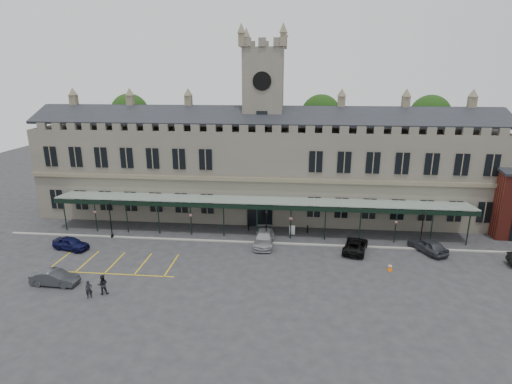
# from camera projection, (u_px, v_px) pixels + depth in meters

# --- Properties ---
(ground) EXTENTS (140.00, 140.00, 0.00)m
(ground) POSITION_uv_depth(u_px,v_px,m) (250.00, 264.00, 40.95)
(ground) COLOR #29292B
(station_building) EXTENTS (60.00, 10.36, 17.30)m
(station_building) POSITION_uv_depth(u_px,v_px,m) (263.00, 169.00, 54.35)
(station_building) COLOR #5C574C
(station_building) RESTS_ON ground
(clock_tower) EXTENTS (5.60, 5.60, 24.80)m
(clock_tower) POSITION_uv_depth(u_px,v_px,m) (263.00, 119.00, 52.58)
(clock_tower) COLOR #5C574C
(clock_tower) RESTS_ON ground
(canopy) EXTENTS (50.00, 4.10, 4.30)m
(canopy) POSITION_uv_depth(u_px,v_px,m) (257.00, 218.00, 47.41)
(canopy) COLOR #8C9E93
(canopy) RESTS_ON ground
(kerb) EXTENTS (60.00, 0.40, 0.12)m
(kerb) POSITION_uv_depth(u_px,v_px,m) (256.00, 242.00, 46.19)
(kerb) COLOR gray
(kerb) RESTS_ON ground
(parking_markings) EXTENTS (16.00, 6.00, 0.01)m
(parking_markings) POSITION_uv_depth(u_px,v_px,m) (113.00, 265.00, 40.83)
(parking_markings) COLOR gold
(parking_markings) RESTS_ON ground
(tree_behind_left) EXTENTS (6.00, 6.00, 16.00)m
(tree_behind_left) POSITION_uv_depth(u_px,v_px,m) (130.00, 114.00, 63.33)
(tree_behind_left) COLOR #332314
(tree_behind_left) RESTS_ON ground
(tree_behind_mid) EXTENTS (6.00, 6.00, 16.00)m
(tree_behind_mid) POSITION_uv_depth(u_px,v_px,m) (321.00, 116.00, 60.51)
(tree_behind_mid) COLOR #332314
(tree_behind_mid) RESTS_ON ground
(tree_behind_right) EXTENTS (6.00, 6.00, 16.00)m
(tree_behind_right) POSITION_uv_depth(u_px,v_px,m) (430.00, 117.00, 59.01)
(tree_behind_right) COLOR #332314
(tree_behind_right) RESTS_ON ground
(lamp_post_left) EXTENTS (0.43, 0.43, 4.52)m
(lamp_post_left) POSITION_uv_depth(u_px,v_px,m) (110.00, 216.00, 47.01)
(lamp_post_left) COLOR black
(lamp_post_left) RESTS_ON ground
(lamp_post_mid) EXTENTS (0.39, 0.39, 4.10)m
(lamp_post_mid) POSITION_uv_depth(u_px,v_px,m) (266.00, 224.00, 45.30)
(lamp_post_mid) COLOR black
(lamp_post_mid) RESTS_ON ground
(lamp_post_right) EXTENTS (0.43, 0.43, 4.57)m
(lamp_post_right) POSITION_uv_depth(u_px,v_px,m) (422.00, 228.00, 43.34)
(lamp_post_right) COLOR black
(lamp_post_right) RESTS_ON ground
(traffic_cone) EXTENTS (0.49, 0.49, 0.78)m
(traffic_cone) POSITION_uv_depth(u_px,v_px,m) (390.00, 267.00, 39.54)
(traffic_cone) COLOR #DF5B07
(traffic_cone) RESTS_ON ground
(sign_board) EXTENTS (0.68, 0.06, 1.16)m
(sign_board) POSITION_uv_depth(u_px,v_px,m) (292.00, 230.00, 48.51)
(sign_board) COLOR black
(sign_board) RESTS_ON ground
(bollard_left) EXTENTS (0.17, 0.17, 0.96)m
(bollard_left) POSITION_uv_depth(u_px,v_px,m) (248.00, 227.00, 49.82)
(bollard_left) COLOR black
(bollard_left) RESTS_ON ground
(bollard_right) EXTENTS (0.17, 0.17, 0.98)m
(bollard_right) POSITION_uv_depth(u_px,v_px,m) (308.00, 229.00, 48.97)
(bollard_right) COLOR black
(bollard_right) RESTS_ON ground
(car_left_a) EXTENTS (4.46, 2.64, 1.42)m
(car_left_a) POSITION_uv_depth(u_px,v_px,m) (71.00, 243.00, 44.30)
(car_left_a) COLOR #0C0E35
(car_left_a) RESTS_ON ground
(car_left_b) EXTENTS (4.35, 1.66, 1.42)m
(car_left_b) POSITION_uv_depth(u_px,v_px,m) (55.00, 278.00, 36.76)
(car_left_b) COLOR #313438
(car_left_b) RESTS_ON ground
(car_taxi) EXTENTS (2.19, 5.33, 1.54)m
(car_taxi) POSITION_uv_depth(u_px,v_px,m) (264.00, 238.00, 45.52)
(car_taxi) COLOR gray
(car_taxi) RESTS_ON ground
(car_van) EXTENTS (3.52, 5.37, 1.37)m
(car_van) POSITION_uv_depth(u_px,v_px,m) (356.00, 245.00, 43.87)
(car_van) COLOR black
(car_van) RESTS_ON ground
(car_right_a) EXTENTS (3.86, 5.01, 1.59)m
(car_right_a) POSITION_uv_depth(u_px,v_px,m) (428.00, 245.00, 43.62)
(car_right_a) COLOR #313438
(car_right_a) RESTS_ON ground
(person_a) EXTENTS (0.71, 0.65, 1.63)m
(person_a) POSITION_uv_depth(u_px,v_px,m) (89.00, 289.00, 34.51)
(person_a) COLOR black
(person_a) RESTS_ON ground
(person_b) EXTENTS (1.07, 0.95, 1.83)m
(person_b) POSITION_uv_depth(u_px,v_px,m) (103.00, 285.00, 35.11)
(person_b) COLOR black
(person_b) RESTS_ON ground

